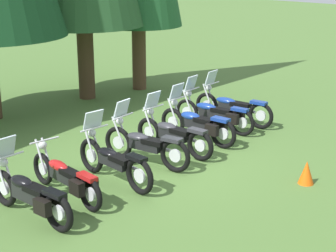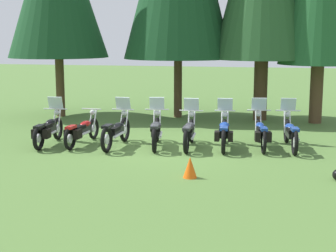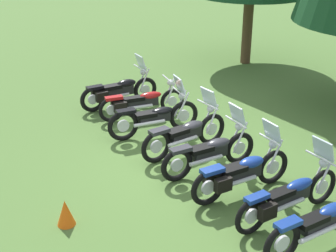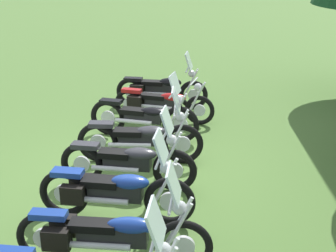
# 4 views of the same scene
# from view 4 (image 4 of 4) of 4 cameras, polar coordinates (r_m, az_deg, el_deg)

# --- Properties ---
(ground_plane) EXTENTS (80.00, 80.00, 0.00)m
(ground_plane) POSITION_cam_4_polar(r_m,az_deg,el_deg) (8.31, -3.62, -5.47)
(ground_plane) COLOR #4C7033
(motorcycle_0) EXTENTS (0.74, 2.23, 1.36)m
(motorcycle_0) POSITION_cam_4_polar(r_m,az_deg,el_deg) (11.45, -0.90, 4.49)
(motorcycle_0) COLOR black
(motorcycle_0) RESTS_ON ground_plane
(motorcycle_1) EXTENTS (0.63, 2.30, 0.98)m
(motorcycle_1) POSITION_cam_4_polar(r_m,az_deg,el_deg) (10.53, -0.83, 2.83)
(motorcycle_1) COLOR black
(motorcycle_1) RESTS_ON ground_plane
(motorcycle_2) EXTENTS (0.68, 2.28, 1.38)m
(motorcycle_2) POSITION_cam_4_polar(r_m,az_deg,el_deg) (9.54, -2.81, 1.12)
(motorcycle_2) COLOR black
(motorcycle_2) RESTS_ON ground_plane
(motorcycle_3) EXTENTS (0.75, 2.24, 1.38)m
(motorcycle_3) POSITION_cam_4_polar(r_m,az_deg,el_deg) (8.47, -3.20, -1.43)
(motorcycle_3) COLOR black
(motorcycle_3) RESTS_ON ground_plane
(motorcycle_4) EXTENTS (0.71, 2.23, 1.36)m
(motorcycle_4) POSITION_cam_4_polar(r_m,az_deg,el_deg) (7.61, -4.67, -4.21)
(motorcycle_4) COLOR black
(motorcycle_4) RESTS_ON ground_plane
(motorcycle_5) EXTENTS (0.68, 2.25, 1.37)m
(motorcycle_5) POSITION_cam_4_polar(r_m,az_deg,el_deg) (6.74, -6.49, -7.65)
(motorcycle_5) COLOR black
(motorcycle_5) RESTS_ON ground_plane
(motorcycle_6) EXTENTS (0.78, 2.38, 1.36)m
(motorcycle_6) POSITION_cam_4_polar(r_m,az_deg,el_deg) (5.83, -6.95, -12.69)
(motorcycle_6) COLOR black
(motorcycle_6) RESTS_ON ground_plane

